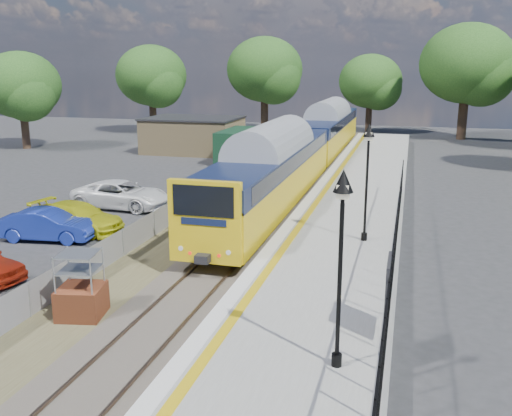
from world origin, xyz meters
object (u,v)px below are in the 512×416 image
at_px(brick_plinth, 81,287).
at_px(car_yellow, 78,217).
at_px(car_blue, 47,225).
at_px(train, 307,144).
at_px(car_white, 122,195).
at_px(victorian_lamp_north, 368,155).
at_px(speed_sign, 178,209).
at_px(victorian_lamp_south, 342,224).

height_order(brick_plinth, car_yellow, brick_plinth).
bearing_deg(car_blue, car_yellow, -26.40).
relative_size(train, car_yellow, 8.63).
bearing_deg(car_white, car_yellow, -174.54).
bearing_deg(victorian_lamp_north, car_blue, -176.91).
relative_size(victorian_lamp_north, car_blue, 1.08).
bearing_deg(car_white, speed_sign, -132.17).
bearing_deg(speed_sign, victorian_lamp_north, 19.49).
distance_m(victorian_lamp_north, car_yellow, 13.83).
distance_m(speed_sign, car_white, 8.17).
height_order(car_blue, car_yellow, car_blue).
distance_m(victorian_lamp_south, car_white, 21.06).
xyz_separation_m(victorian_lamp_south, car_white, (-13.77, 15.54, -3.55)).
bearing_deg(victorian_lamp_north, brick_plinth, -136.68).
distance_m(brick_plinth, car_blue, 8.99).
distance_m(train, brick_plinth, 24.39).
xyz_separation_m(brick_plinth, car_yellow, (-5.35, 8.35, -0.34)).
bearing_deg(victorian_lamp_north, victorian_lamp_south, -88.85).
height_order(brick_plinth, speed_sign, speed_sign).
height_order(car_blue, car_white, car_white).
bearing_deg(brick_plinth, train, 83.68).
distance_m(train, car_yellow, 17.84).
xyz_separation_m(victorian_lamp_north, train, (-5.30, 16.68, -1.96)).
relative_size(train, brick_plinth, 19.12).
height_order(victorian_lamp_south, car_blue, victorian_lamp_south).
xyz_separation_m(car_blue, car_white, (0.31, 6.29, 0.04)).
height_order(train, car_blue, train).
xyz_separation_m(victorian_lamp_north, car_yellow, (-13.33, 0.83, -3.61)).
distance_m(victorian_lamp_south, speed_sign, 12.93).
bearing_deg(car_white, brick_plinth, -154.31).
height_order(victorian_lamp_south, car_yellow, victorian_lamp_south).
distance_m(victorian_lamp_north, speed_sign, 8.22).
bearing_deg(car_blue, train, -33.42).
xyz_separation_m(train, car_white, (-8.27, -11.14, -1.60)).
distance_m(brick_plinth, speed_sign, 7.39).
relative_size(speed_sign, car_yellow, 0.54).
relative_size(victorian_lamp_south, speed_sign, 1.79).
relative_size(victorian_lamp_north, car_yellow, 0.97).
relative_size(brick_plinth, car_white, 0.40).
relative_size(car_blue, car_yellow, 0.90).
xyz_separation_m(speed_sign, car_white, (-5.77, 5.71, -0.97)).
height_order(victorian_lamp_south, victorian_lamp_north, same).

